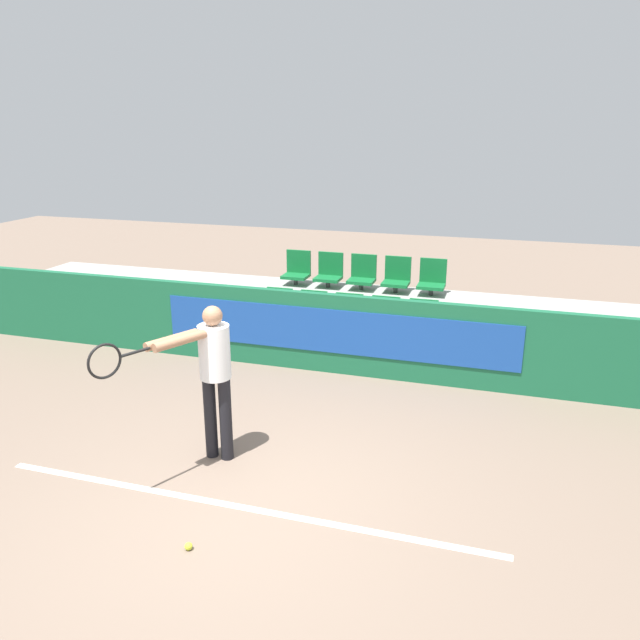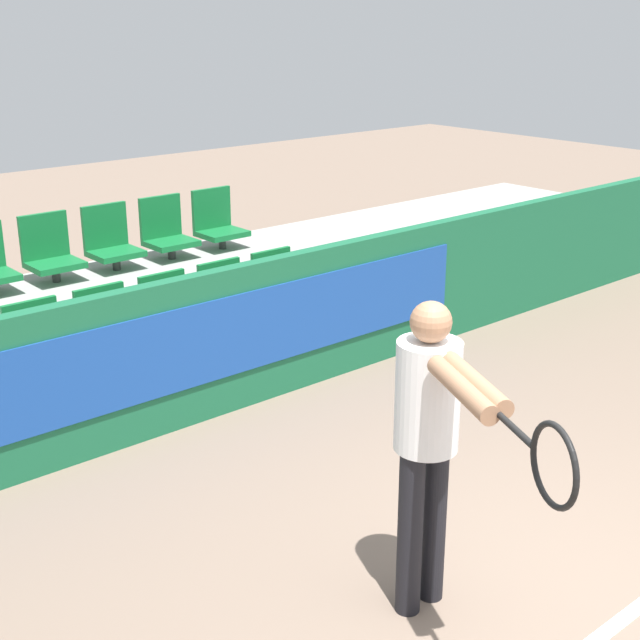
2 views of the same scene
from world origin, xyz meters
TOP-DOWN VIEW (x-y plane):
  - ground_plane at (0.00, 0.00)m, footprint 30.00×30.00m
  - court_baseline at (0.00, -0.00)m, footprint 4.94×0.08m
  - barrier_wall at (-0.00, 3.41)m, footprint 12.08×0.14m
  - bleacher_tier_front at (0.00, 3.95)m, footprint 11.68×0.91m
  - bleacher_tier_middle at (0.00, 4.86)m, footprint 11.68×0.91m
  - stadium_chair_0 at (-1.11, 4.07)m, footprint 0.41×0.36m
  - stadium_chair_1 at (-0.55, 4.07)m, footprint 0.41×0.36m
  - stadium_chair_2 at (0.00, 4.07)m, footprint 0.41×0.36m
  - stadium_chair_3 at (0.55, 4.07)m, footprint 0.41×0.36m
  - stadium_chair_4 at (1.11, 4.07)m, footprint 0.41×0.36m
  - stadium_chair_6 at (-0.55, 4.97)m, footprint 0.41×0.36m
  - stadium_chair_7 at (0.00, 4.97)m, footprint 0.41×0.36m
  - stadium_chair_8 at (0.55, 4.97)m, footprint 0.41×0.36m
  - stadium_chair_9 at (1.11, 4.97)m, footprint 0.41×0.36m
  - tennis_player at (-0.56, 0.72)m, footprint 0.75×1.37m

SIDE VIEW (x-z plane):
  - ground_plane at x=0.00m, z-range 0.00..0.00m
  - court_baseline at x=0.00m, z-range 0.00..0.01m
  - bleacher_tier_front at x=0.00m, z-range 0.00..0.42m
  - bleacher_tier_middle at x=0.00m, z-range 0.00..0.83m
  - barrier_wall at x=0.00m, z-range 0.00..1.15m
  - stadium_chair_0 at x=-1.11m, z-range 0.38..0.93m
  - stadium_chair_1 at x=-0.55m, z-range 0.38..0.93m
  - stadium_chair_2 at x=0.00m, z-range 0.38..0.93m
  - stadium_chair_3 at x=0.55m, z-range 0.38..0.93m
  - stadium_chair_4 at x=1.11m, z-range 0.38..0.93m
  - tennis_player at x=-0.56m, z-range 0.20..1.87m
  - stadium_chair_6 at x=-0.55m, z-range 0.79..1.34m
  - stadium_chair_7 at x=0.00m, z-range 0.79..1.34m
  - stadium_chair_8 at x=0.55m, z-range 0.79..1.34m
  - stadium_chair_9 at x=1.11m, z-range 0.79..1.34m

